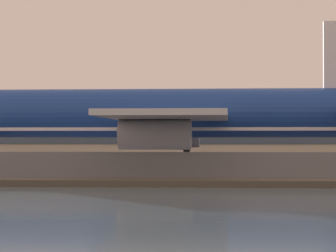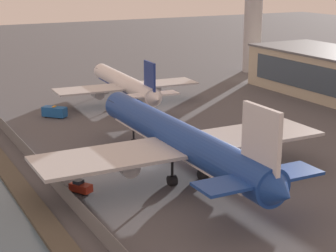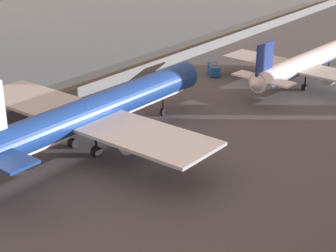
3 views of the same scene
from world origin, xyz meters
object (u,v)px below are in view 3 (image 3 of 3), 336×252
object	(u,v)px
cargo_jet_blue	(95,112)
baggage_tug	(38,117)
ops_van	(214,69)
passenger_jet_white	(302,64)

from	to	relation	value
cargo_jet_blue	baggage_tug	size ratio (longest dim) A/B	14.88
baggage_tug	ops_van	distance (m)	43.71
passenger_jet_white	baggage_tug	world-z (taller)	passenger_jet_white
ops_van	passenger_jet_white	bearing A→B (deg)	104.23
ops_van	cargo_jet_blue	bearing A→B (deg)	8.39
cargo_jet_blue	baggage_tug	distance (m)	16.41
passenger_jet_white	baggage_tug	bearing A→B (deg)	-30.46
baggage_tug	ops_van	xyz separation A→B (m)	(-42.76, 9.09, 0.47)
ops_van	baggage_tug	bearing A→B (deg)	-12.00
passenger_jet_white	baggage_tug	size ratio (longest dim) A/B	11.24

